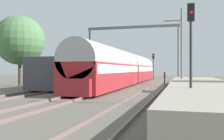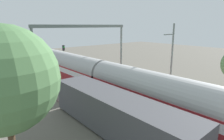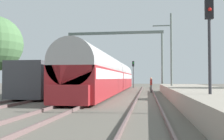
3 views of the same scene
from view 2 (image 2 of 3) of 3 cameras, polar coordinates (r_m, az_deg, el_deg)
passenger_train at (r=21.93m, az=-2.73°, el=-2.34°), size 2.93×32.85×3.82m
freight_car at (r=14.54m, az=1.07°, el=-12.71°), size 2.80×13.00×2.70m
person_crossing at (r=24.81m, az=6.82°, el=-2.86°), size 0.25×0.41×1.73m
railway_signal_far at (r=33.76m, az=-13.99°, el=4.40°), size 0.36×0.30×4.54m
catenary_gantry at (r=24.22m, az=-8.15°, el=7.87°), size 12.82×0.28×7.86m
catenary_pole_east_mid at (r=23.30m, az=17.12°, el=3.49°), size 1.90×0.20×8.00m
tree_west_background at (r=11.11m, az=-29.22°, el=-2.52°), size 5.57×5.57×7.91m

